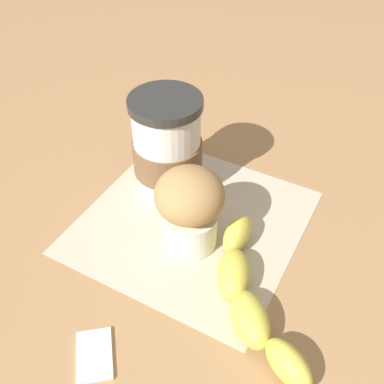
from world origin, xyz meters
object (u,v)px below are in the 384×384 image
coffee_cup (167,149)px  banana (249,294)px  sugar_packet (94,354)px  muffin (190,207)px

coffee_cup → banana: coffee_cup is taller
banana → sugar_packet: 0.15m
banana → muffin: bearing=160.0°
muffin → sugar_packet: size_ratio=1.97×
coffee_cup → sugar_packet: (0.08, -0.22, -0.06)m
sugar_packet → banana: bearing=55.9°
sugar_packet → muffin: bearing=93.0°
sugar_packet → coffee_cup: bearing=110.5°
coffee_cup → sugar_packet: size_ratio=2.58×
coffee_cup → banana: size_ratio=0.82×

